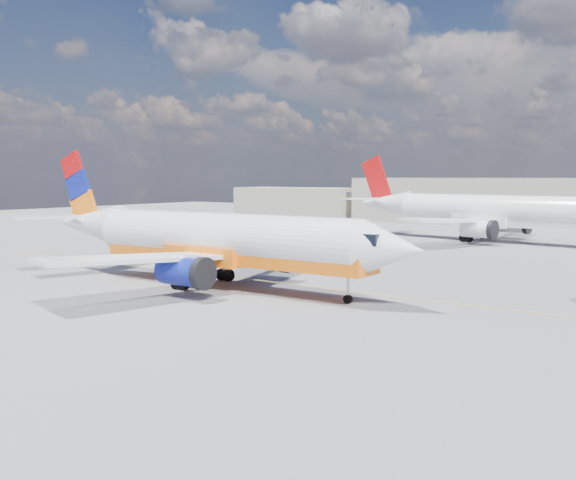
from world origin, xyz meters
The scene contains 7 objects.
ground centered at (0.00, 0.00, 0.00)m, with size 240.00×240.00×0.00m, color #58585C.
taxi_line centered at (0.00, 3.00, 0.01)m, with size 70.00×0.15×0.01m, color gold.
terminal_main centered at (5.00, 75.00, 4.00)m, with size 70.00×14.00×8.00m, color #A7A190.
terminal_annex centered at (-45.00, 72.00, 3.00)m, with size 26.00×10.00×6.00m, color #A7A190.
main_jet centered at (-2.14, -1.15, 3.52)m, with size 34.77×27.53×10.55m.
second_jet centered at (3.00, 44.26, 3.76)m, with size 37.27×29.20×11.28m.
traffic_cone centered at (-5.99, -0.87, 0.29)m, with size 0.42×0.42×0.59m.
Camera 1 is at (29.87, -36.43, 8.11)m, focal length 40.00 mm.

